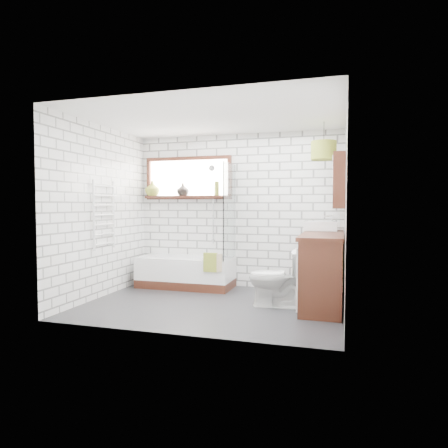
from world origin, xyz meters
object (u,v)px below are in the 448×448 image
(pendant, at_px, (324,151))
(toilet, at_px, (277,278))
(bathtub, at_px, (186,272))
(basin, at_px, (321,226))
(vanity, at_px, (323,269))

(pendant, bearing_deg, toilet, -136.62)
(bathtub, height_order, pendant, pendant)
(toilet, relative_size, pendant, 2.20)
(basin, bearing_deg, bathtub, 179.49)
(bathtub, distance_m, basin, 2.28)
(basin, distance_m, toilet, 1.15)
(pendant, bearing_deg, bathtub, 172.41)
(toilet, xyz_separation_m, pendant, (0.55, 0.52, 1.72))
(bathtub, bearing_deg, pendant, -7.59)
(vanity, height_order, pendant, pendant)
(vanity, relative_size, toilet, 2.21)
(vanity, distance_m, pendant, 1.63)
(bathtub, height_order, toilet, toilet)
(basin, height_order, pendant, pendant)
(vanity, relative_size, pendant, 4.86)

